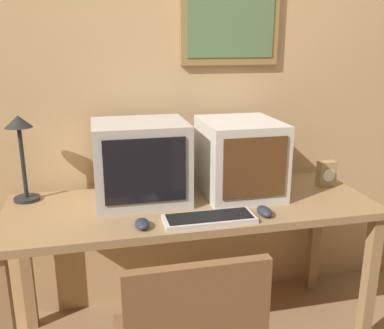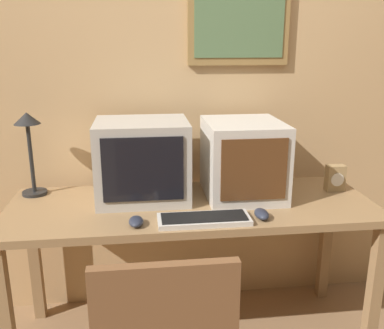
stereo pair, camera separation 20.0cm
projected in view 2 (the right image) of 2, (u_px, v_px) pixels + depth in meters
wall_back at (183, 79)px, 2.29m from camera, size 8.00×0.08×2.60m
desk at (192, 220)px, 2.08m from camera, size 1.75×0.64×0.75m
monitor_left at (143, 160)px, 2.07m from camera, size 0.44×0.37×0.39m
monitor_right at (243, 159)px, 2.12m from camera, size 0.37×0.43×0.38m
keyboard_main at (204, 219)px, 1.84m from camera, size 0.40×0.15×0.03m
mouse_near_keyboard at (262, 214)px, 1.88m from camera, size 0.06×0.11×0.04m
mouse_far_corner at (136, 221)px, 1.81m from camera, size 0.06×0.10×0.04m
desk_clock at (335, 178)px, 2.21m from camera, size 0.09×0.06×0.14m
desk_lamp at (29, 137)px, 2.09m from camera, size 0.13×0.13×0.42m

